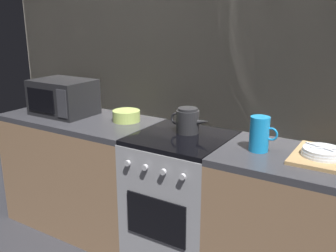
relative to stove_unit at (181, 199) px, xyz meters
The scene contains 9 objects.
back_wall 0.82m from the stove_unit, 90.00° to the left, with size 3.60×0.05×2.40m.
counter_left 0.90m from the stove_unit, behind, with size 1.20×0.60×0.90m.
stove_unit is the anchor object (origin of this frame).
counter_right 0.90m from the stove_unit, ahead, with size 1.20×0.60×0.90m.
microwave 1.21m from the stove_unit, behind, with size 0.46×0.35×0.27m.
kettle 0.54m from the stove_unit, 89.44° to the left, with size 0.28×0.15×0.17m.
mixing_bowl 0.72m from the stove_unit, 169.39° to the left, with size 0.20×0.20×0.08m, color #B7D166.
pitcher 0.75m from the stove_unit, ahead, with size 0.16×0.11×0.20m.
dish_pile 0.97m from the stove_unit, ahead, with size 0.30×0.40×0.07m.
Camera 1 is at (1.13, -1.99, 1.63)m, focal length 40.11 mm.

